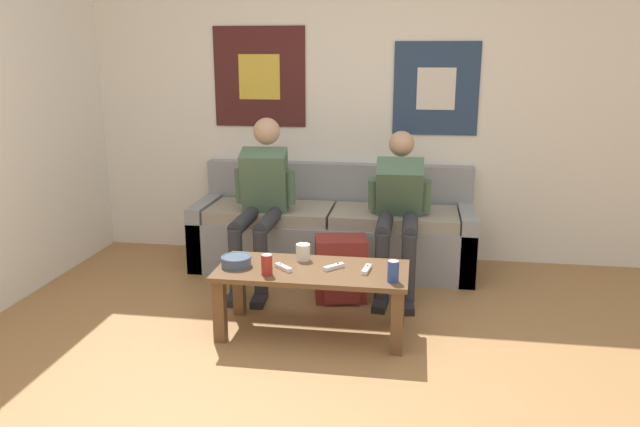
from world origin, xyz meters
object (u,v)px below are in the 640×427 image
coffee_table (312,280)px  game_controller_near_left (334,267)px  ceramic_bowl (236,260)px  backpack (341,270)px  game_controller_far_center (367,269)px  person_seated_teen (399,204)px  pillar_candle (303,252)px  drink_can_blue (393,271)px  couch (333,232)px  person_seated_adult (261,195)px  game_controller_near_right (283,267)px  drink_can_red (267,265)px

coffee_table → game_controller_near_left: (0.13, 0.02, 0.09)m
ceramic_bowl → game_controller_near_left: size_ratio=1.48×
backpack → game_controller_far_center: size_ratio=3.05×
person_seated_teen → game_controller_far_center: 0.94m
pillar_candle → drink_can_blue: bearing=-27.3°
ceramic_bowl → couch: bearing=71.6°
person_seated_teen → coffee_table: bearing=-117.9°
person_seated_adult → person_seated_teen: 1.02m
game_controller_near_left → person_seated_adult: bearing=127.8°
couch → pillar_candle: bearing=-92.3°
game_controller_near_left → game_controller_near_right: (-0.30, -0.06, 0.00)m
person_seated_teen → drink_can_red: person_seated_teen is taller
ceramic_bowl → game_controller_near_right: (0.30, -0.01, -0.02)m
person_seated_adult → person_seated_teen: person_seated_adult is taller
coffee_table → person_seated_adult: bearing=121.4°
couch → ceramic_bowl: (-0.43, -1.28, 0.17)m
coffee_table → backpack: size_ratio=2.59×
drink_can_blue → game_controller_far_center: bearing=138.1°
person_seated_teen → game_controller_near_left: size_ratio=8.73×
coffee_table → drink_can_blue: 0.53m
pillar_candle → game_controller_near_right: 0.22m
drink_can_red → game_controller_near_right: bearing=54.3°
coffee_table → drink_can_red: 0.32m
couch → backpack: 0.72m
couch → drink_can_blue: couch is taller
couch → drink_can_red: couch is taller
pillar_candle → game_controller_far_center: pillar_candle is taller
game_controller_near_left → game_controller_near_right: size_ratio=1.01×
drink_can_blue → backpack: bearing=118.9°
person_seated_teen → game_controller_near_right: 1.17m
person_seated_teen → drink_can_red: size_ratio=9.00×
ceramic_bowl → game_controller_near_right: bearing=-2.7°
drink_can_red → game_controller_near_left: size_ratio=0.97×
coffee_table → game_controller_near_right: size_ratio=9.15×
couch → drink_can_red: bearing=-98.3°
person_seated_teen → game_controller_near_right: size_ratio=8.79×
drink_can_red → person_seated_teen: bearing=55.4°
pillar_candle → game_controller_near_right: bearing=-113.7°
drink_can_red → game_controller_near_right: (0.07, 0.10, -0.05)m
coffee_table → couch: bearing=91.9°
person_seated_adult → game_controller_far_center: bearing=-45.2°
coffee_table → person_seated_teen: 1.07m
game_controller_near_left → game_controller_far_center: size_ratio=0.87×
coffee_table → game_controller_near_left: size_ratio=9.08×
couch → drink_can_blue: (0.53, -1.39, 0.20)m
person_seated_teen → drink_can_red: (-0.73, -1.06, -0.14)m
person_seated_teen → ceramic_bowl: (-0.95, -0.94, -0.16)m
couch → person_seated_adult: bearing=-142.4°
coffee_table → drink_can_red: bearing=-149.5°
person_seated_teen → ceramic_bowl: 1.35m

